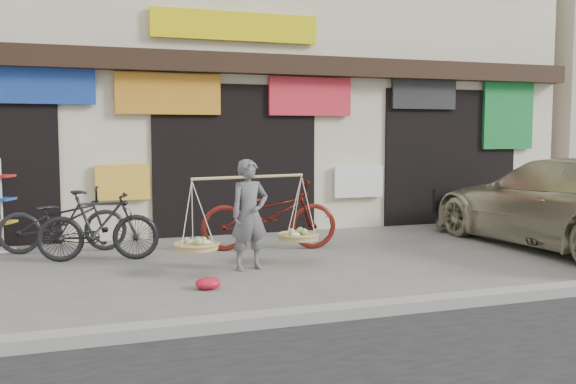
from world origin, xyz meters
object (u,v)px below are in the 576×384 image
object	(u,v)px
suv	(564,203)
display_rack	(2,214)
street_vendor	(249,220)
bike_2	(269,214)
bike_0	(63,220)
bike_1	(98,226)

from	to	relation	value
suv	display_rack	world-z (taller)	suv
street_vendor	bike_2	size ratio (longest dim) A/B	0.97
bike_0	bike_1	distance (m)	1.01
bike_0	bike_2	bearing A→B (deg)	-101.82
bike_0	suv	world-z (taller)	suv
street_vendor	bike_1	world-z (taller)	street_vendor
suv	bike_1	bearing A→B (deg)	-12.45
display_rack	bike_1	bearing A→B (deg)	-43.82
street_vendor	suv	bearing A→B (deg)	-12.23
bike_2	suv	size ratio (longest dim) A/B	0.42
bike_2	display_rack	world-z (taller)	display_rack
suv	display_rack	bearing A→B (deg)	-19.17
street_vendor	bike_0	distance (m)	3.22
suv	bike_0	bearing A→B (deg)	-18.18
bike_0	bike_1	bearing A→B (deg)	-148.21
bike_0	bike_2	world-z (taller)	bike_2
street_vendor	suv	distance (m)	5.16
suv	street_vendor	bearing A→B (deg)	-2.49
suv	display_rack	xyz separation A→B (m)	(-8.42, 2.69, -0.15)
bike_1	bike_2	size ratio (longest dim) A/B	0.80
bike_1	bike_2	bearing A→B (deg)	-79.97
street_vendor	display_rack	bearing A→B (deg)	130.29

